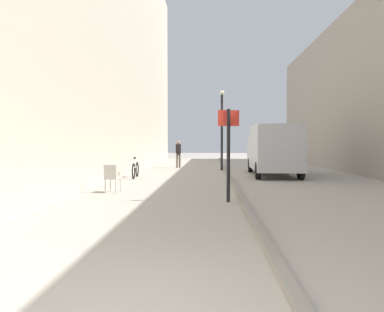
% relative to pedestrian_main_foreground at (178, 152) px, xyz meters
% --- Properties ---
extents(ground_plane, '(80.00, 80.00, 0.00)m').
position_rel_pedestrian_main_foreground_xyz_m(ground_plane, '(1.41, -7.88, -1.03)').
color(ground_plane, '#A8A093').
extents(building_facade_left, '(2.59, 40.00, 15.09)m').
position_rel_pedestrian_main_foreground_xyz_m(building_facade_left, '(-3.48, -7.88, 6.52)').
color(building_facade_left, '#BCB29E').
rests_on(building_facade_left, ground_plane).
extents(kerb_strip, '(0.16, 40.00, 0.12)m').
position_rel_pedestrian_main_foreground_xyz_m(kerb_strip, '(2.99, -7.88, -0.97)').
color(kerb_strip, gray).
rests_on(kerb_strip, ground_plane).
extents(pedestrian_main_foreground, '(0.34, 0.25, 1.78)m').
position_rel_pedestrian_main_foreground_xyz_m(pedestrian_main_foreground, '(0.00, 0.00, 0.00)').
color(pedestrian_main_foreground, brown).
rests_on(pedestrian_main_foreground, ground_plane).
extents(delivery_van, '(2.22, 5.48, 2.48)m').
position_rel_pedestrian_main_foreground_xyz_m(delivery_van, '(5.25, -5.16, 0.30)').
color(delivery_van, '#B7B7BC').
rests_on(delivery_van, ground_plane).
extents(street_sign_post, '(0.60, 0.14, 2.60)m').
position_rel_pedestrian_main_foreground_xyz_m(street_sign_post, '(2.61, -13.10, 0.52)').
color(street_sign_post, black).
rests_on(street_sign_post, ground_plane).
extents(lamp_post, '(0.28, 0.28, 4.76)m').
position_rel_pedestrian_main_foreground_xyz_m(lamp_post, '(2.79, -1.97, 1.69)').
color(lamp_post, black).
rests_on(lamp_post, ground_plane).
extents(bicycle_leaning, '(0.15, 1.77, 0.98)m').
position_rel_pedestrian_main_foreground_xyz_m(bicycle_leaning, '(-1.43, -6.60, -0.65)').
color(bicycle_leaning, black).
rests_on(bicycle_leaning, ground_plane).
extents(cafe_chair_near_window, '(0.51, 0.51, 0.94)m').
position_rel_pedestrian_main_foreground_xyz_m(cafe_chair_near_window, '(-1.17, -11.50, -0.48)').
color(cafe_chair_near_window, '#B7B2A8').
rests_on(cafe_chair_near_window, ground_plane).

